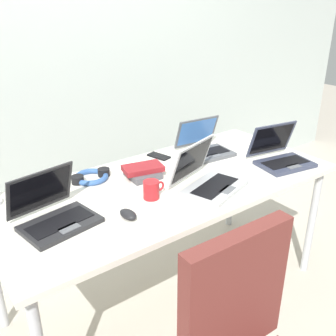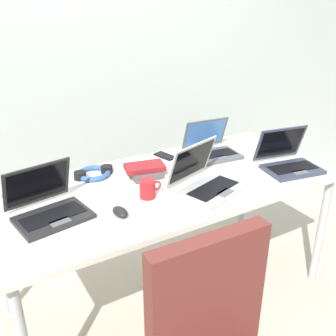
{
  "view_description": "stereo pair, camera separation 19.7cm",
  "coord_description": "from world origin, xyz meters",
  "views": [
    {
      "loc": [
        -1.08,
        -1.44,
        1.63
      ],
      "look_at": [
        0.0,
        0.0,
        0.82
      ],
      "focal_mm": 41.7,
      "sensor_mm": 36.0,
      "label": 1
    },
    {
      "loc": [
        -0.91,
        -1.55,
        1.63
      ],
      "look_at": [
        0.0,
        0.0,
        0.82
      ],
      "focal_mm": 41.7,
      "sensor_mm": 36.0,
      "label": 2
    }
  ],
  "objects": [
    {
      "name": "laptop_mid_desk",
      "position": [
        0.12,
        -0.16,
        0.79
      ],
      "size": [
        0.38,
        0.36,
        0.23
      ],
      "color": "#B7BABC",
      "rests_on": "desk"
    },
    {
      "name": "desk",
      "position": [
        0.0,
        0.0,
        0.68
      ],
      "size": [
        1.8,
        0.8,
        0.74
      ],
      "color": "silver",
      "rests_on": "ground_plane"
    },
    {
      "name": "cell_phone",
      "position": [
        0.16,
        0.3,
        0.74
      ],
      "size": [
        0.1,
        0.15,
        0.01
      ],
      "primitive_type": "cube",
      "rotation": [
        0.0,
        0.0,
        0.26
      ],
      "color": "black",
      "rests_on": "desk"
    },
    {
      "name": "laptop_back_right",
      "position": [
        0.41,
        0.18,
        0.78
      ],
      "size": [
        0.31,
        0.29,
        0.2
      ],
      "color": "#515459",
      "rests_on": "desk"
    },
    {
      "name": "coffee_mug",
      "position": [
        -0.16,
        -0.09,
        0.78
      ],
      "size": [
        0.11,
        0.08,
        0.09
      ],
      "color": "#B21E23",
      "rests_on": "desk"
    },
    {
      "name": "computer_mouse",
      "position": [
        -0.35,
        -0.17,
        0.76
      ],
      "size": [
        0.06,
        0.1,
        0.03
      ],
      "primitive_type": "ellipsoid",
      "rotation": [
        0.0,
        0.0,
        0.09
      ],
      "color": "black",
      "rests_on": "desk"
    },
    {
      "name": "laptop_near_lamp",
      "position": [
        -0.61,
        -0.02,
        0.78
      ],
      "size": [
        0.34,
        0.32,
        0.22
      ],
      "color": "#232326",
      "rests_on": "desk"
    },
    {
      "name": "book_stack",
      "position": [
        -0.07,
        0.13,
        0.77
      ],
      "size": [
        0.23,
        0.17,
        0.06
      ],
      "color": "#4C4C51",
      "rests_on": "desk"
    },
    {
      "name": "wall_back",
      "position": [
        -0.0,
        1.1,
        1.3
      ],
      "size": [
        6.0,
        0.13,
        2.6
      ],
      "color": "#B2BCB7",
      "rests_on": "ground_plane"
    },
    {
      "name": "headphones",
      "position": [
        -0.3,
        0.27,
        0.76
      ],
      "size": [
        0.21,
        0.18,
        0.04
      ],
      "color": "#335999",
      "rests_on": "desk"
    },
    {
      "name": "ground_plane",
      "position": [
        0.0,
        0.0,
        0.0
      ],
      "size": [
        12.0,
        12.0,
        0.0
      ],
      "primitive_type": "plane",
      "color": "#B7AD9E"
    },
    {
      "name": "laptop_near_mouse",
      "position": [
        0.66,
        -0.19,
        0.78
      ],
      "size": [
        0.34,
        0.32,
        0.22
      ],
      "color": "#33384C",
      "rests_on": "desk"
    }
  ]
}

